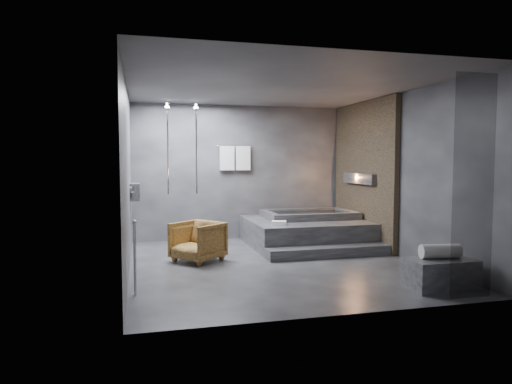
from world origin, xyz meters
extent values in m
plane|color=#28292B|center=(0.00, 0.00, 0.00)|extent=(5.00, 5.00, 0.00)
cube|color=#444446|center=(0.00, 0.00, 2.80)|extent=(4.50, 5.00, 0.04)
cube|color=#323236|center=(0.00, 2.50, 1.40)|extent=(4.50, 0.04, 2.80)
cube|color=#323236|center=(0.00, -2.50, 1.40)|extent=(4.50, 0.04, 2.80)
cube|color=#323236|center=(-2.25, 0.00, 1.40)|extent=(0.04, 5.00, 2.80)
cube|color=#323236|center=(2.25, 0.00, 1.40)|extent=(0.04, 5.00, 2.80)
cube|color=#866E4F|center=(2.19, 1.25, 1.40)|extent=(0.10, 2.40, 2.78)
cube|color=#FF9938|center=(2.11, 1.25, 1.30)|extent=(0.14, 1.20, 0.20)
cube|color=slate|center=(-2.16, 1.40, 1.10)|extent=(0.16, 0.42, 0.30)
imported|color=beige|center=(-2.15, 1.30, 1.05)|extent=(0.08, 0.08, 0.21)
imported|color=beige|center=(-2.15, 1.50, 1.03)|extent=(0.07, 0.07, 0.15)
cylinder|color=silver|center=(-1.00, 2.05, 1.90)|extent=(0.04, 0.04, 1.80)
cylinder|color=silver|center=(-1.55, 2.05, 1.90)|extent=(0.04, 0.04, 1.80)
cylinder|color=silver|center=(-0.15, 2.44, 1.95)|extent=(0.75, 0.02, 0.02)
cube|color=white|center=(-0.32, 2.42, 1.70)|extent=(0.30, 0.06, 0.50)
cube|color=white|center=(0.02, 2.42, 1.70)|extent=(0.30, 0.06, 0.50)
cylinder|color=silver|center=(-2.15, -1.20, 0.45)|extent=(0.04, 0.04, 0.90)
cube|color=black|center=(1.65, -2.45, 1.35)|extent=(0.55, 0.01, 2.60)
cube|color=#2D2D2F|center=(1.05, 1.45, 0.25)|extent=(2.20, 2.00, 0.50)
cube|color=#2D2D2F|center=(1.05, 0.27, 0.09)|extent=(2.20, 0.36, 0.18)
cube|color=#333335|center=(1.67, -1.89, 0.19)|extent=(0.86, 0.48, 0.39)
imported|color=#4E3213|center=(-1.17, 0.50, 0.33)|extent=(1.00, 1.00, 0.66)
cylinder|color=silver|center=(1.68, -1.84, 0.48)|extent=(0.54, 0.26, 0.19)
cube|color=white|center=(0.33, 0.86, 0.53)|extent=(0.30, 0.26, 0.07)
camera|label=1|loc=(-2.06, -6.91, 1.66)|focal=32.00mm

